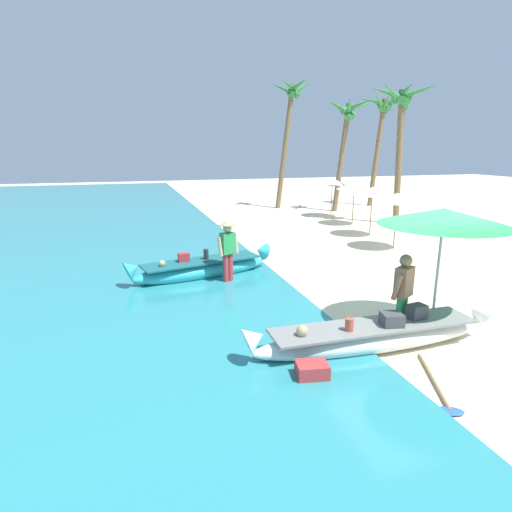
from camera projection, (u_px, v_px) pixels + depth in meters
The scene contains 16 objects.
ground_plane at pixel (410, 322), 8.30m from camera, with size 80.00×80.00×0.00m, color beige.
boat_white_foreground at pixel (374, 336), 7.06m from camera, with size 4.60×0.77×0.75m.
boat_cyan_midground at pixel (202, 268), 10.93m from camera, with size 4.02×1.62×0.82m.
person_vendor_hatted at pixel (228, 248), 10.32m from camera, with size 0.58×0.44×1.67m.
person_tourist_customer at pixel (403, 292), 7.40m from camera, with size 0.57×0.44×1.56m.
patio_umbrella_large at pixel (444, 218), 7.29m from camera, with size 2.26×2.26×2.33m.
parasol_row_0 at pixel (398, 198), 13.96m from camera, with size 1.60×1.60×1.91m.
parasol_row_1 at pixel (373, 191), 16.12m from camera, with size 1.60×1.60×1.91m.
parasol_row_2 at pixel (354, 186), 18.55m from camera, with size 1.60×1.60×1.91m.
parasol_row_3 at pixel (332, 182), 20.77m from camera, with size 1.60×1.60×1.91m.
palm_tree_tall_inland at pixel (401, 108), 18.06m from camera, with size 2.96×2.60×6.12m.
palm_tree_leaning_seaward at pixel (382, 115), 24.19m from camera, with size 2.49×2.66×6.44m.
palm_tree_mid_cluster at pixel (347, 121), 22.01m from camera, with size 2.88×2.56×5.96m.
palm_tree_far_behind at pixel (290, 108), 23.03m from camera, with size 2.30×2.51×7.11m.
cooler_box at pixel (312, 373), 6.10m from camera, with size 0.46×0.34×0.31m, color #C63838.
paddle at pixel (438, 390), 5.89m from camera, with size 0.85×1.59×0.05m.
Camera 1 is at (-5.17, -6.49, 3.33)m, focal length 29.30 mm.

